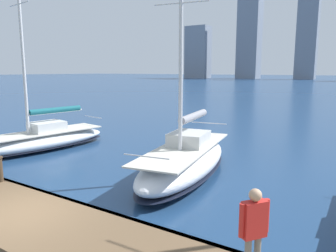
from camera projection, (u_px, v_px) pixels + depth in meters
ground_plane at (24, 232)px, 9.24m from camera, size 600.00×600.00×0.00m
dock_pier at (25, 212)px, 9.22m from camera, size 28.00×2.80×0.60m
sailboat_grey at (185, 160)px, 13.95m from camera, size 3.84×8.31×10.80m
sailboat_teal at (40, 139)px, 18.67m from camera, size 3.60×8.53×12.48m
person_red_shirt at (254, 225)px, 6.03m from camera, size 0.44×0.55×1.78m
mooring_post at (0, 169)px, 11.53m from camera, size 0.26×0.26×0.91m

